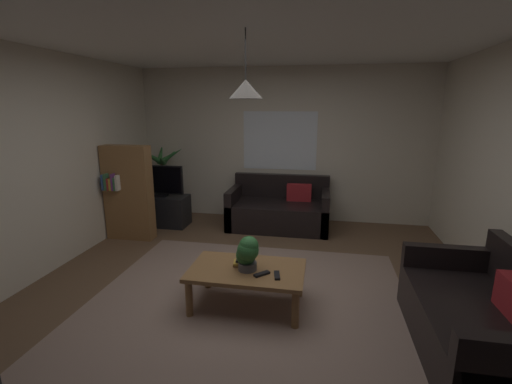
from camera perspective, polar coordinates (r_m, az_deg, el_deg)
The scene contains 20 objects.
floor at distance 3.93m, azimuth -0.84°, elevation -16.26°, with size 4.95×5.43×0.02m, color brown.
rug at distance 3.75m, azimuth -1.48°, elevation -17.57°, with size 3.22×2.98×0.01m, color gray.
wall_back at distance 6.15m, azimuth 4.23°, elevation 7.51°, with size 5.07×0.06×2.59m, color beige.
wall_left at distance 4.66m, azimuth -32.77°, elevation 3.39°, with size 0.06×5.43×2.59m, color beige.
ceiling at distance 3.46m, azimuth -1.00°, elevation 24.43°, with size 4.95×5.43×0.02m, color white.
window_pane at distance 6.12m, azimuth 3.82°, elevation 8.21°, with size 1.25×0.01×0.98m, color white.
couch_under_window at distance 5.84m, azimuth 3.75°, elevation -3.05°, with size 1.61×0.87×0.82m.
couch_right_side at distance 3.47m, azimuth 32.58°, elevation -17.54°, with size 0.87×1.54×0.82m.
coffee_table at distance 3.58m, azimuth -1.46°, elevation -13.01°, with size 1.12×0.68×0.40m.
book_on_table_0 at distance 3.60m, azimuth -2.28°, elevation -11.62°, with size 0.15×0.12×0.02m, color #99663F.
book_on_table_1 at distance 3.60m, azimuth -2.37°, elevation -11.28°, with size 0.15×0.12×0.02m, color gold.
book_on_table_2 at distance 3.60m, azimuth -2.10°, elevation -10.93°, with size 0.13×0.08×0.02m, color black.
remote_on_table_0 at distance 3.40m, azimuth 3.39°, elevation -13.22°, with size 0.05×0.16×0.02m, color black.
remote_on_table_1 at distance 3.42m, azimuth 0.94°, elevation -13.03°, with size 0.05×0.16×0.02m, color black.
potted_plant_on_table at distance 3.44m, azimuth -1.39°, elevation -9.62°, with size 0.23×0.24×0.35m.
tv_stand at distance 6.14m, azimuth -14.97°, elevation -2.86°, with size 0.90×0.44×0.50m, color black.
tv at distance 6.00m, azimuth -15.36°, elevation 1.78°, with size 0.82×0.16×0.51m.
potted_palm_corner at distance 6.50m, azimuth -14.69°, elevation 1.16°, with size 0.84×0.82×1.33m.
bookshelf_corner at distance 5.56m, azimuth -19.87°, elevation -0.09°, with size 0.70×0.31×1.40m.
pendant_lamp at distance 3.20m, azimuth -1.66°, elevation 16.21°, with size 0.30×0.30×0.58m.
Camera 1 is at (0.68, -3.33, 1.95)m, focal length 24.90 mm.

